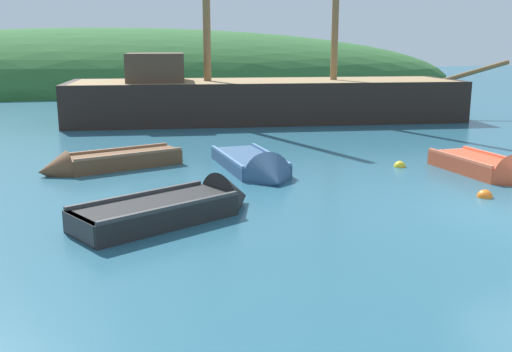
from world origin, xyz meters
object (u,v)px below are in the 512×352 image
(rowboat_far, at_px, (257,169))
(buoy_yellow, at_px, (400,167))
(rowboat_near_dock, at_px, (182,210))
(rowboat_center, at_px, (490,171))
(rowboat_portside, at_px, (106,164))
(buoy_orange, at_px, (485,197))
(sailing_ship, at_px, (262,106))

(rowboat_far, xyz_separation_m, buoy_yellow, (3.75, -0.44, -0.09))
(rowboat_near_dock, distance_m, buoy_yellow, 6.75)
(rowboat_center, relative_size, buoy_yellow, 10.12)
(rowboat_center, distance_m, rowboat_portside, 9.47)
(rowboat_near_dock, relative_size, rowboat_portside, 1.01)
(rowboat_center, bearing_deg, buoy_orange, -42.39)
(rowboat_far, height_order, buoy_yellow, rowboat_far)
(rowboat_far, relative_size, rowboat_portside, 1.01)
(rowboat_near_dock, height_order, rowboat_portside, rowboat_near_dock)
(rowboat_far, distance_m, buoy_yellow, 3.78)
(buoy_orange, bearing_deg, rowboat_near_dock, 174.83)
(sailing_ship, bearing_deg, rowboat_portside, -120.74)
(rowboat_portside, bearing_deg, buoy_orange, 128.27)
(sailing_ship, relative_size, rowboat_portside, 5.01)
(rowboat_portside, xyz_separation_m, buoy_yellow, (7.25, -2.04, -0.13))
(rowboat_center, bearing_deg, rowboat_near_dock, -82.65)
(rowboat_far, relative_size, rowboat_center, 1.21)
(rowboat_far, relative_size, buoy_orange, 11.74)
(sailing_ship, distance_m, rowboat_center, 11.68)
(rowboat_center, xyz_separation_m, buoy_orange, (-1.43, -1.58, -0.13))
(sailing_ship, relative_size, buoy_yellow, 60.84)
(rowboat_near_dock, relative_size, buoy_yellow, 12.29)
(buoy_orange, bearing_deg, buoy_yellow, 90.80)
(rowboat_center, xyz_separation_m, buoy_yellow, (-1.48, 1.62, -0.13))
(rowboat_center, relative_size, rowboat_portside, 0.83)
(sailing_ship, height_order, rowboat_near_dock, sailing_ship)
(sailing_ship, bearing_deg, rowboat_near_dock, -104.53)
(rowboat_center, xyz_separation_m, rowboat_near_dock, (-7.69, -1.01, 0.01))
(rowboat_near_dock, bearing_deg, rowboat_portside, 78.52)
(sailing_ship, relative_size, rowboat_center, 6.01)
(rowboat_center, bearing_deg, rowboat_far, -111.68)
(rowboat_far, distance_m, rowboat_near_dock, 3.94)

